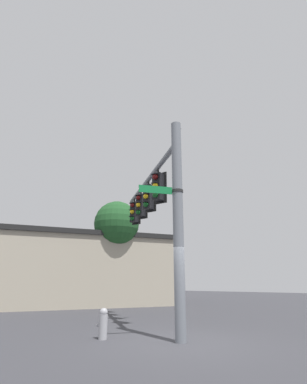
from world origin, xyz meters
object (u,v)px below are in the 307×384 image
object	(u,v)px
street_name_sign	(168,191)
traffic_light_mid_inner	(148,197)
traffic_light_mid_outer	(140,205)
fire_hydrant	(103,323)
traffic_light_nearest_pole	(158,187)
traffic_light_arm_end	(134,212)
bird_flying	(178,128)

from	to	relation	value
street_name_sign	traffic_light_mid_inner	bearing A→B (deg)	-43.03
traffic_light_mid_outer	fire_hydrant	size ratio (longest dim) A/B	1.59
traffic_light_nearest_pole	fire_hydrant	size ratio (longest dim) A/B	1.59
traffic_light_mid_outer	traffic_light_arm_end	world-z (taller)	same
traffic_light_mid_outer	bird_flying	xyz separation A→B (m)	(-2.65, 0.83, 2.82)
traffic_light_mid_outer	bird_flying	size ratio (longest dim) A/B	3.39
traffic_light_mid_inner	traffic_light_arm_end	distance (m)	3.00
traffic_light_mid_inner	bird_flying	bearing A→B (deg)	-175.69
traffic_light_nearest_pole	bird_flying	distance (m)	3.03
traffic_light_mid_outer	traffic_light_mid_inner	bearing A→B (deg)	141.29
street_name_sign	fire_hydrant	bearing A→B (deg)	20.37
traffic_light_nearest_pole	traffic_light_mid_inner	size ratio (longest dim) A/B	1.00
traffic_light_mid_inner	traffic_light_mid_outer	distance (m)	1.50
traffic_light_mid_inner	traffic_light_mid_outer	bearing A→B (deg)	-38.71
traffic_light_arm_end	street_name_sign	world-z (taller)	traffic_light_arm_end
fire_hydrant	traffic_light_mid_inner	bearing A→B (deg)	-75.34
traffic_light_mid_inner	fire_hydrant	xyz separation A→B (m)	(-0.83, 3.16, -4.57)
traffic_light_nearest_pole	bird_flying	xyz separation A→B (m)	(-0.31, -1.05, 2.82)
traffic_light_mid_inner	traffic_light_mid_outer	size ratio (longest dim) A/B	1.00
traffic_light_mid_outer	street_name_sign	xyz separation A→B (m)	(-3.82, 3.41, -0.80)
traffic_light_nearest_pole	traffic_light_mid_outer	world-z (taller)	same
traffic_light_nearest_pole	traffic_light_mid_outer	distance (m)	3.00
street_name_sign	fire_hydrant	world-z (taller)	street_name_sign
street_name_sign	bird_flying	xyz separation A→B (m)	(1.18, -2.59, 3.62)
traffic_light_nearest_pole	traffic_light_mid_inner	world-z (taller)	same
traffic_light_mid_outer	traffic_light_arm_end	size ratio (longest dim) A/B	1.00
street_name_sign	traffic_light_nearest_pole	bearing A→B (deg)	-46.05
traffic_light_nearest_pole	traffic_light_mid_inner	distance (m)	1.50
traffic_light_mid_outer	traffic_light_arm_end	distance (m)	1.50
traffic_light_mid_inner	traffic_light_arm_end	xyz separation A→B (m)	(2.34, -1.88, 0.00)
traffic_light_mid_outer	street_name_sign	bearing A→B (deg)	138.24
traffic_light_arm_end	fire_hydrant	size ratio (longest dim) A/B	1.59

